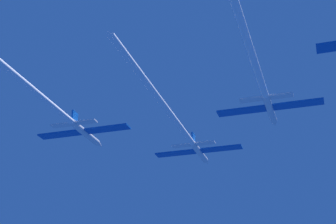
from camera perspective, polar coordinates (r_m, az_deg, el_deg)
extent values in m
cylinder|color=silver|center=(106.41, 3.33, -4.28)|extent=(1.17, 10.67, 1.17)
cone|color=silver|center=(112.39, 4.15, -5.35)|extent=(1.15, 2.35, 1.15)
ellipsoid|color=black|center=(108.72, 3.63, -4.43)|extent=(0.82, 2.13, 0.59)
cube|color=#0F51B2|center=(107.06, 0.85, -4.44)|extent=(8.11, 2.35, 0.26)
cube|color=#0F51B2|center=(104.97, 5.72, -3.91)|extent=(8.11, 2.35, 0.26)
cube|color=#0F51B2|center=(103.04, 2.73, -2.76)|extent=(0.31, 1.92, 1.71)
cube|color=silver|center=(102.91, 1.41, -3.61)|extent=(3.65, 1.41, 0.26)
cube|color=silver|center=(101.79, 4.03, -3.32)|extent=(3.65, 1.41, 0.26)
cylinder|color=white|center=(83.95, -0.91, 1.31)|extent=(1.06, 39.84, 1.06)
cylinder|color=silver|center=(97.41, -8.87, -2.20)|extent=(1.17, 10.67, 1.17)
cone|color=silver|center=(102.87, -7.32, -3.50)|extent=(1.15, 2.35, 1.15)
ellipsoid|color=black|center=(99.55, -8.28, -2.42)|extent=(0.82, 2.13, 0.59)
cube|color=#0F51B2|center=(99.01, -11.43, -2.37)|extent=(8.11, 2.35, 0.26)
cube|color=#0F51B2|center=(95.10, -6.49, -1.79)|extent=(8.11, 2.35, 0.26)
cube|color=#0F51B2|center=(94.46, -9.93, -0.47)|extent=(0.31, 1.92, 1.71)
cube|color=silver|center=(94.80, -11.35, -1.38)|extent=(3.65, 1.41, 0.26)
cube|color=silver|center=(92.70, -8.72, -1.05)|extent=(3.65, 1.41, 0.26)
cylinder|color=silver|center=(89.84, 10.82, 0.33)|extent=(1.17, 10.67, 1.17)
cone|color=silver|center=(95.80, 11.32, -1.21)|extent=(1.15, 2.35, 1.15)
ellipsoid|color=black|center=(92.18, 10.99, 0.03)|extent=(0.82, 2.13, 0.59)
cube|color=#0F51B2|center=(89.88, 7.85, 0.10)|extent=(8.11, 2.35, 0.26)
cube|color=#0F51B2|center=(89.07, 13.73, 0.82)|extent=(8.11, 2.35, 0.26)
cube|color=#0F51B2|center=(86.60, 10.39, 2.31)|extent=(0.31, 1.92, 1.71)
cube|color=silver|center=(86.04, 8.85, 1.31)|extent=(3.65, 1.41, 0.26)
cube|color=silver|center=(85.60, 12.03, 1.71)|extent=(3.65, 1.41, 0.26)
cylinder|color=white|center=(65.00, 7.55, 10.31)|extent=(1.06, 46.35, 1.06)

